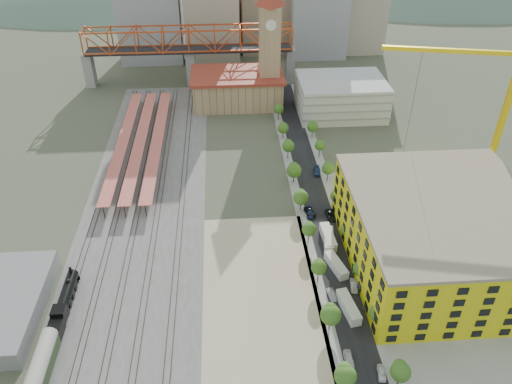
{
  "coord_description": "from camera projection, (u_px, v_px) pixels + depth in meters",
  "views": [
    {
      "loc": [
        -11.21,
        -113.08,
        89.55
      ],
      "look_at": [
        -3.03,
        1.02,
        10.0
      ],
      "focal_mm": 35.0,
      "sensor_mm": 36.0,
      "label": 1
    }
  ],
  "objects": [
    {
      "name": "site_trailer_a",
      "position": [
        349.0,
        307.0,
        115.97
      ],
      "size": [
        4.18,
        10.06,
        2.67
      ],
      "primitive_type": "cube",
      "rotation": [
        0.0,
        0.0,
        0.17
      ],
      "color": "silver",
      "rests_on": "ground"
    },
    {
      "name": "sidewalk_east",
      "position": [
        330.0,
        190.0,
        157.92
      ],
      "size": [
        3.0,
        170.0,
        0.04
      ],
      "primitive_type": "cube",
      "color": "gray",
      "rests_on": "ground"
    },
    {
      "name": "ground",
      "position": [
        267.0,
        222.0,
        144.39
      ],
      "size": [
        400.0,
        400.0,
        0.0
      ],
      "primitive_type": "plane",
      "color": "#474C38",
      "rests_on": "ground"
    },
    {
      "name": "car_2",
      "position": [
        310.0,
        212.0,
        146.95
      ],
      "size": [
        3.15,
        5.55,
        1.46
      ],
      "primitive_type": "imported",
      "rotation": [
        0.0,
        0.0,
        0.14
      ],
      "color": "black",
      "rests_on": "ground"
    },
    {
      "name": "rail_tracks",
      "position": [
        142.0,
        192.0,
        156.41
      ],
      "size": [
        26.56,
        160.0,
        0.18
      ],
      "color": "#382B23",
      "rests_on": "ground"
    },
    {
      "name": "ballast_strip",
      "position": [
        148.0,
        192.0,
        156.59
      ],
      "size": [
        36.0,
        165.0,
        0.06
      ],
      "primitive_type": "cube",
      "color": "#605E59",
      "rests_on": "ground"
    },
    {
      "name": "platform_canopies",
      "position": [
        140.0,
        140.0,
        176.55
      ],
      "size": [
        16.0,
        80.0,
        4.12
      ],
      "color": "#D16D50",
      "rests_on": "ground"
    },
    {
      "name": "locomotive",
      "position": [
        64.0,
        304.0,
        115.56
      ],
      "size": [
        2.99,
        23.09,
        5.77
      ],
      "color": "black",
      "rests_on": "ground"
    },
    {
      "name": "street_asphalt",
      "position": [
        313.0,
        190.0,
        157.59
      ],
      "size": [
        12.0,
        170.0,
        0.06
      ],
      "primitive_type": "cube",
      "color": "black",
      "rests_on": "ground"
    },
    {
      "name": "coach",
      "position": [
        39.0,
        375.0,
        98.97
      ],
      "size": [
        3.31,
        19.24,
        6.04
      ],
      "color": "#27371E",
      "rests_on": "ground"
    },
    {
      "name": "skyline",
      "position": [
        257.0,
        9.0,
        248.34
      ],
      "size": [
        133.0,
        46.0,
        60.0
      ],
      "color": "#9EA0A3",
      "rests_on": "ground"
    },
    {
      "name": "car_3",
      "position": [
        310.0,
        213.0,
        146.59
      ],
      "size": [
        2.46,
        5.01,
        1.4
      ],
      "primitive_type": "imported",
      "rotation": [
        0.0,
        0.0,
        -0.11
      ],
      "color": "navy",
      "rests_on": "ground"
    },
    {
      "name": "car_0",
      "position": [
        349.0,
        359.0,
        104.87
      ],
      "size": [
        1.93,
        4.63,
        1.57
      ],
      "primitive_type": "imported",
      "rotation": [
        0.0,
        0.0,
        -0.02
      ],
      "color": "silver",
      "rests_on": "ground"
    },
    {
      "name": "distant_hills",
      "position": [
        292.0,
        99.0,
        405.37
      ],
      "size": [
        647.0,
        264.0,
        227.0
      ],
      "color": "#4C6B59",
      "rests_on": "ground"
    },
    {
      "name": "car_7",
      "position": [
        317.0,
        171.0,
        165.37
      ],
      "size": [
        2.85,
        5.67,
        1.58
      ],
      "primitive_type": "imported",
      "rotation": [
        0.0,
        0.0,
        -0.12
      ],
      "color": "navy",
      "rests_on": "ground"
    },
    {
      "name": "street_trees",
      "position": [
        318.0,
        209.0,
        149.42
      ],
      "size": [
        15.4,
        124.4,
        8.0
      ],
      "color": "#33631D",
      "rests_on": "ground"
    },
    {
      "name": "car_6",
      "position": [
        331.0,
        215.0,
        145.77
      ],
      "size": [
        2.99,
        5.73,
        1.54
      ],
      "primitive_type": "imported",
      "rotation": [
        0.0,
        0.0,
        0.08
      ],
      "color": "black",
      "rests_on": "ground"
    },
    {
      "name": "parking_garage",
      "position": [
        341.0,
        96.0,
        199.83
      ],
      "size": [
        34.0,
        26.0,
        14.0
      ],
      "primitive_type": "cube",
      "color": "silver",
      "rests_on": "ground"
    },
    {
      "name": "dirt_lot",
      "position": [
        262.0,
        304.0,
        118.34
      ],
      "size": [
        28.0,
        67.0,
        0.06
      ],
      "primitive_type": "cube",
      "color": "tan",
      "rests_on": "ground"
    },
    {
      "name": "car_4",
      "position": [
        382.0,
        373.0,
        102.2
      ],
      "size": [
        2.2,
        4.23,
        1.38
      ],
      "primitive_type": "imported",
      "rotation": [
        0.0,
        0.0,
        -0.15
      ],
      "color": "white",
      "rests_on": "ground"
    },
    {
      "name": "site_trailer_c",
      "position": [
        328.0,
        237.0,
        136.58
      ],
      "size": [
        3.14,
        10.21,
        2.76
      ],
      "primitive_type": "cube",
      "rotation": [
        0.0,
        0.0,
        0.05
      ],
      "color": "silver",
      "rests_on": "ground"
    },
    {
      "name": "truss_bridge",
      "position": [
        189.0,
        42.0,
        218.13
      ],
      "size": [
        94.0,
        9.6,
        25.6
      ],
      "color": "gray",
      "rests_on": "ground"
    },
    {
      "name": "site_trailer_d",
      "position": [
        329.0,
        240.0,
        135.78
      ],
      "size": [
        3.9,
        9.71,
        2.58
      ],
      "primitive_type": "cube",
      "rotation": [
        0.0,
        0.0,
        -0.15
      ],
      "color": "silver",
      "rests_on": "ground"
    },
    {
      "name": "sidewalk_west",
      "position": [
        296.0,
        191.0,
        157.28
      ],
      "size": [
        3.0,
        170.0,
        0.04
      ],
      "primitive_type": "cube",
      "color": "gray",
      "rests_on": "ground"
    },
    {
      "name": "site_trailer_b",
      "position": [
        336.0,
        265.0,
        127.65
      ],
      "size": [
        4.86,
        9.56,
        2.53
      ],
      "primitive_type": "cube",
      "rotation": [
        0.0,
        0.0,
        0.28
      ],
      "color": "silver",
      "rests_on": "ground"
    },
    {
      "name": "car_1",
      "position": [
        332.0,
        295.0,
        119.98
      ],
      "size": [
        1.88,
        4.33,
        1.38
      ],
      "primitive_type": "imported",
      "rotation": [
        0.0,
        0.0,
        0.1
      ],
      "color": "gray",
      "rests_on": "ground"
    },
    {
      "name": "tower_crane",
      "position": [
        497.0,
        98.0,
        137.79
      ],
      "size": [
        48.32,
        12.25,
        52.42
      ],
      "color": "yellow",
      "rests_on": "ground"
    },
    {
      "name": "car_5",
      "position": [
        354.0,
        286.0,
        122.37
      ],
      "size": [
        2.27,
        4.86,
        1.54
      ],
      "primitive_type": "imported",
      "rotation": [
        0.0,
        0.0,
        -0.14
      ],
      "color": "#A5A5AB",
      "rests_on": "ground"
    },
    {
      "name": "construction_pad",
      "position": [
        444.0,
        261.0,
        130.64
      ],
      "size": [
        50.0,
        90.0,
        0.06
      ],
      "primitive_type": "cube",
      "color": "gray",
      "rests_on": "ground"
    },
    {
      "name": "station_hall",
      "position": [
        237.0,
        88.0,
        207.43
      ],
      "size": [
        38.0,
        24.0,
        13.1
      ],
      "color": "tan",
      "rests_on": "ground"
    },
    {
      "name": "clock_tower",
      "position": [
        270.0,
        36.0,
        193.98
      ],
      "size": [
        12.0,
        12.0,
        52.0
      ],
      "color": "tan",
      "rests_on": "ground"
    },
    {
      "name": "construction_building",
      "position": [
        441.0,
        234.0,
        125.11
      ],
      "size": [
        44.6,
        50.6,
        18.8
      ],
      "color": "yellow",
      "rests_on": "ground"
    }
  ]
}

